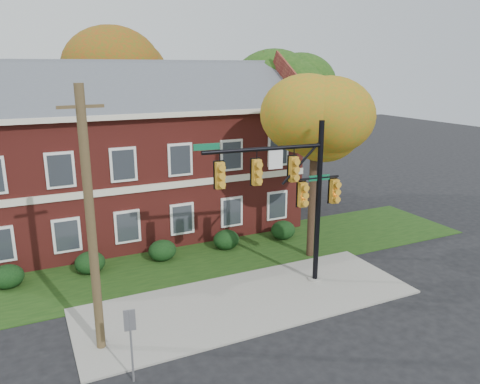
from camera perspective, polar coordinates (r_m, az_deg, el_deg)
name	(u,v)px	position (r m, az deg, el deg)	size (l,w,h in m)	color
ground	(260,312)	(19.13, 2.49, -14.46)	(120.00, 120.00, 0.00)	black
sidewalk	(249,301)	(19.89, 1.11, -13.09)	(14.00, 5.00, 0.08)	gray
grass_strip	(205,258)	(24.03, -4.30, -8.02)	(30.00, 6.00, 0.04)	#193811
apartment_building	(133,147)	(27.62, -12.94, 5.43)	(18.80, 8.80, 9.74)	maroon
hedge_far_left	(7,277)	(23.16, -26.51, -9.22)	(1.40, 1.26, 1.05)	black
hedge_left	(90,263)	(23.26, -17.82, -8.20)	(1.40, 1.26, 1.05)	black
hedge_center	(162,250)	(23.88, -9.45, -7.04)	(1.40, 1.26, 1.05)	black
hedge_right	(226,240)	(24.97, -1.69, -5.83)	(1.40, 1.26, 1.05)	black
hedge_far_right	(283,230)	(26.49, 5.27, -4.64)	(1.40, 1.26, 1.05)	black
tree_near_right	(320,126)	(22.87, 9.79, 7.92)	(4.50, 4.25, 8.58)	black
tree_right_rear	(295,87)	(32.45, 6.68, 12.65)	(6.30, 5.95, 10.62)	black
tree_far_rear	(123,75)	(35.21, -14.09, 13.67)	(6.84, 6.46, 11.52)	black
traffic_signal	(292,188)	(19.68, 6.33, 0.53)	(6.51, 0.82, 7.28)	gray
utility_pole	(91,224)	(15.75, -17.73, -3.73)	(1.40, 0.32, 8.95)	#503F25
sign_post	(131,333)	(15.04, -13.20, -16.43)	(0.36, 0.10, 2.45)	slate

